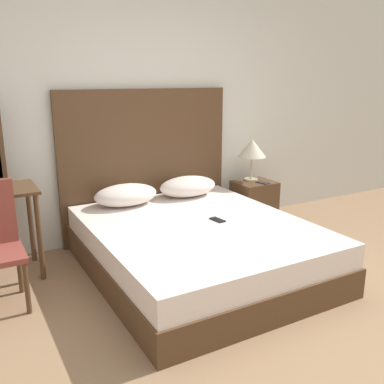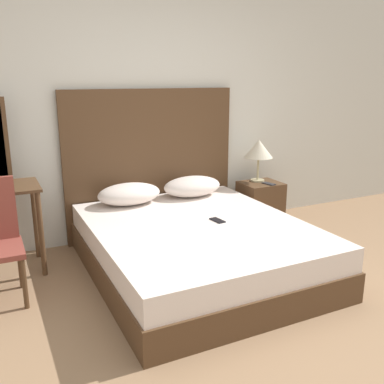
# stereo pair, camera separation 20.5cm
# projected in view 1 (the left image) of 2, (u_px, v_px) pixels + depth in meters

# --- Properties ---
(ground_plane) EXTENTS (16.00, 16.00, 0.00)m
(ground_plane) POSITION_uv_depth(u_px,v_px,m) (284.00, 334.00, 2.82)
(ground_plane) COLOR #8C6B4C
(wall_back) EXTENTS (10.00, 0.06, 2.70)m
(wall_back) POSITION_uv_depth(u_px,v_px,m) (144.00, 106.00, 4.35)
(wall_back) COLOR silver
(wall_back) RESTS_ON ground_plane
(bed) EXTENTS (1.74, 2.07, 0.44)m
(bed) POSITION_uv_depth(u_px,v_px,m) (198.00, 247.00, 3.68)
(bed) COLOR #4C331E
(bed) RESTS_ON ground_plane
(headboard) EXTENTS (1.82, 0.05, 1.53)m
(headboard) POSITION_uv_depth(u_px,v_px,m) (147.00, 164.00, 4.43)
(headboard) COLOR #4C331E
(headboard) RESTS_ON ground_plane
(pillow_left) EXTENTS (0.62, 0.38, 0.21)m
(pillow_left) POSITION_uv_depth(u_px,v_px,m) (126.00, 195.00, 4.11)
(pillow_left) COLOR silver
(pillow_left) RESTS_ON bed
(pillow_right) EXTENTS (0.62, 0.38, 0.21)m
(pillow_right) POSITION_uv_depth(u_px,v_px,m) (188.00, 186.00, 4.43)
(pillow_right) COLOR silver
(pillow_right) RESTS_ON bed
(phone_on_bed) EXTENTS (0.09, 0.16, 0.01)m
(phone_on_bed) POSITION_uv_depth(u_px,v_px,m) (218.00, 220.00, 3.69)
(phone_on_bed) COLOR black
(phone_on_bed) RESTS_ON bed
(nightstand) EXTENTS (0.43, 0.38, 0.50)m
(nightstand) POSITION_uv_depth(u_px,v_px,m) (254.00, 203.00, 4.86)
(nightstand) COLOR #4C331E
(nightstand) RESTS_ON ground_plane
(table_lamp) EXTENTS (0.32, 0.32, 0.47)m
(table_lamp) POSITION_uv_depth(u_px,v_px,m) (252.00, 149.00, 4.77)
(table_lamp) COLOR tan
(table_lamp) RESTS_ON nightstand
(phone_on_nightstand) EXTENTS (0.10, 0.16, 0.01)m
(phone_on_nightstand) POSITION_uv_depth(u_px,v_px,m) (263.00, 183.00, 4.74)
(phone_on_nightstand) COLOR #232328
(phone_on_nightstand) RESTS_ON nightstand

